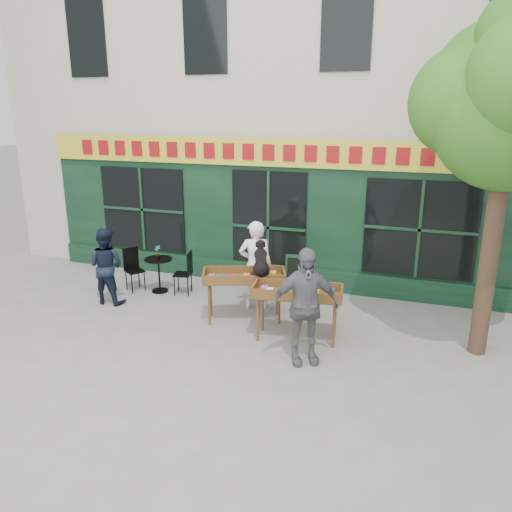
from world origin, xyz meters
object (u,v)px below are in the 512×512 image
object	(u,v)px
book_cart_center	(244,279)
woman	(255,265)
man_right	(304,306)
man_left	(106,266)
dog	(261,258)
book_cart_right	(297,295)
bistro_table	(159,268)

from	to	relation	value
book_cart_center	woman	world-z (taller)	woman
man_right	man_left	bearing A→B (deg)	137.71
dog	book_cart_right	xyz separation A→B (m)	(0.81, -0.43, -0.47)
book_cart_right	man_left	xyz separation A→B (m)	(-4.16, 0.39, -0.03)
woman	man_left	distance (m)	3.09
dog	man_left	bearing A→B (deg)	159.76
book_cart_center	man_left	distance (m)	3.00
book_cart_center	man_left	world-z (taller)	man_left
bistro_table	book_cart_right	bearing A→B (deg)	-20.47
man_right	book_cart_center	bearing A→B (deg)	111.93
dog	book_cart_right	bearing A→B (deg)	-48.90
book_cart_right	man_left	bearing A→B (deg)	166.71
dog	man_left	world-z (taller)	man_left
book_cart_center	dog	size ratio (longest dim) A/B	2.70
man_right	bistro_table	world-z (taller)	man_right
dog	man_right	size ratio (longest dim) A/B	0.32
book_cart_center	man_left	bearing A→B (deg)	160.79
man_right	bistro_table	xyz separation A→B (m)	(-3.76, 2.04, -0.40)
woman	man_left	xyz separation A→B (m)	(-3.00, -0.74, -0.11)
woman	man_right	size ratio (longest dim) A/B	0.95
man_right	man_left	world-z (taller)	man_right
woman	book_cart_right	bearing A→B (deg)	114.80
book_cart_right	man_right	distance (m)	0.82
book_cart_center	book_cart_right	xyz separation A→B (m)	(1.16, -0.48, 0.00)
woman	man_left	size ratio (longest dim) A/B	1.13
book_cart_center	man_right	distance (m)	1.91
book_cart_center	dog	bearing A→B (deg)	-29.06
woman	man_right	world-z (taller)	man_right
dog	woman	xyz separation A→B (m)	(-0.35, 0.70, -0.39)
book_cart_right	man_right	world-z (taller)	man_right
man_right	bistro_table	bearing A→B (deg)	123.55
dog	woman	size ratio (longest dim) A/B	0.33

